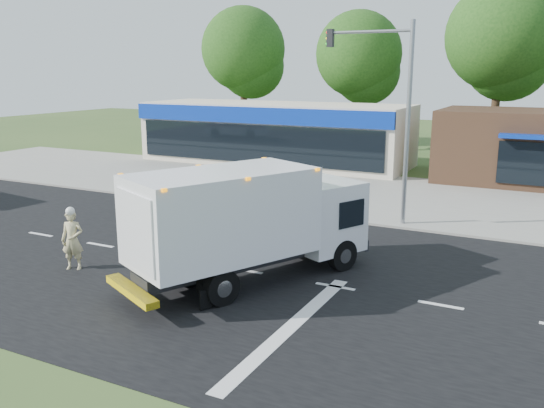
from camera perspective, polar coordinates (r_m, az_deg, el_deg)
The scene contains 11 objects.
ground at distance 18.16m, azimuth -2.66°, elevation -6.65°, with size 120.00×120.00×0.00m, color #385123.
road_asphalt at distance 18.16m, azimuth -2.66°, elevation -6.64°, with size 60.00×14.00×0.02m, color black.
sidewalk at distance 25.29m, azimuth 6.55°, elevation -0.89°, with size 60.00×2.40×0.12m, color gray.
parking_apron at distance 30.67m, azimuth 10.37°, elevation 1.36°, with size 60.00×9.00×0.02m, color gray.
lane_markings at distance 16.44m, azimuth -0.87°, elevation -8.74°, with size 55.20×7.00×0.01m.
ems_box_truck at distance 16.72m, azimuth -2.46°, elevation -1.29°, with size 5.51×8.01×3.43m.
emergency_worker at distance 19.06m, azimuth -19.17°, elevation -3.30°, with size 0.82×0.68×2.02m.
retail_strip_mall at distance 39.13m, azimuth 0.28°, elevation 7.05°, with size 18.00×6.20×4.00m.
brown_storefront at distance 35.09m, azimuth 24.46°, elevation 5.16°, with size 10.00×6.70×4.00m.
traffic_signal_pole at distance 23.29m, azimuth 11.85°, elevation 9.85°, with size 3.51×0.25×8.00m.
background_trees at distance 44.02m, azimuth 15.21°, elevation 14.27°, with size 36.77×7.39×12.10m.
Camera 1 is at (8.50, -14.83, 6.13)m, focal length 38.00 mm.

